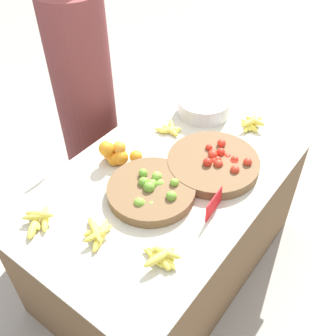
{
  "coord_description": "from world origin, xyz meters",
  "views": [
    {
      "loc": [
        -1.13,
        -0.84,
        2.11
      ],
      "look_at": [
        0.0,
        0.0,
        0.81
      ],
      "focal_mm": 42.0,
      "sensor_mm": 36.0,
      "label": 1
    }
  ],
  "objects_px": {
    "tomato_basket": "(214,163)",
    "vendor_person": "(86,105)",
    "metal_bowl": "(204,106)",
    "lime_bowl": "(152,190)",
    "price_sign": "(214,204)"
  },
  "relations": [
    {
      "from": "tomato_basket",
      "to": "metal_bowl",
      "type": "distance_m",
      "value": 0.48
    },
    {
      "from": "tomato_basket",
      "to": "vendor_person",
      "type": "height_order",
      "value": "vendor_person"
    },
    {
      "from": "lime_bowl",
      "to": "price_sign",
      "type": "xyz_separation_m",
      "value": [
        0.08,
        -0.29,
        0.02
      ]
    },
    {
      "from": "metal_bowl",
      "to": "tomato_basket",
      "type": "bearing_deg",
      "value": -140.86
    },
    {
      "from": "tomato_basket",
      "to": "metal_bowl",
      "type": "height_order",
      "value": "metal_bowl"
    },
    {
      "from": "metal_bowl",
      "to": "vendor_person",
      "type": "bearing_deg",
      "value": 118.3
    },
    {
      "from": "lime_bowl",
      "to": "metal_bowl",
      "type": "bearing_deg",
      "value": 13.53
    },
    {
      "from": "lime_bowl",
      "to": "tomato_basket",
      "type": "height_order",
      "value": "tomato_basket"
    },
    {
      "from": "price_sign",
      "to": "vendor_person",
      "type": "distance_m",
      "value": 1.14
    },
    {
      "from": "price_sign",
      "to": "metal_bowl",
      "type": "bearing_deg",
      "value": 31.13
    },
    {
      "from": "lime_bowl",
      "to": "price_sign",
      "type": "distance_m",
      "value": 0.3
    },
    {
      "from": "metal_bowl",
      "to": "price_sign",
      "type": "height_order",
      "value": "price_sign"
    },
    {
      "from": "lime_bowl",
      "to": "tomato_basket",
      "type": "bearing_deg",
      "value": -21.68
    },
    {
      "from": "lime_bowl",
      "to": "vendor_person",
      "type": "bearing_deg",
      "value": 65.68
    },
    {
      "from": "lime_bowl",
      "to": "price_sign",
      "type": "relative_size",
      "value": 2.83
    }
  ]
}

